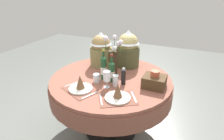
{
  "coord_description": "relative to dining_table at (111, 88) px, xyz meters",
  "views": [
    {
      "loc": [
        0.82,
        -1.79,
        1.73
      ],
      "look_at": [
        0.0,
        0.03,
        0.84
      ],
      "focal_mm": 30.78,
      "sensor_mm": 36.0,
      "label": 1
    }
  ],
  "objects": [
    {
      "name": "ground",
      "position": [
        0.0,
        0.0,
        -0.62
      ],
      "size": [
        8.0,
        8.0,
        0.0
      ],
      "primitive_type": "plane",
      "color": "slate"
    },
    {
      "name": "dining_table",
      "position": [
        0.0,
        0.0,
        0.0
      ],
      "size": [
        1.4,
        1.4,
        0.76
      ],
      "color": "brown",
      "rests_on": "ground"
    },
    {
      "name": "place_setting_left",
      "position": [
        -0.16,
        -0.38,
        0.18
      ],
      "size": [
        0.42,
        0.37,
        0.16
      ],
      "color": "brown",
      "rests_on": "dining_table"
    },
    {
      "name": "place_setting_right",
      "position": [
        0.24,
        -0.38,
        0.18
      ],
      "size": [
        0.43,
        0.4,
        0.16
      ],
      "color": "brown",
      "rests_on": "dining_table"
    },
    {
      "name": "flower_vase",
      "position": [
        -0.02,
        0.12,
        0.33
      ],
      "size": [
        0.24,
        0.18,
        0.45
      ],
      "color": "#332819",
      "rests_on": "dining_table"
    },
    {
      "name": "wine_bottle_left",
      "position": [
        0.04,
        -0.07,
        0.25
      ],
      "size": [
        0.07,
        0.07,
        0.31
      ],
      "color": "#194223",
      "rests_on": "dining_table"
    },
    {
      "name": "wine_bottle_centre",
      "position": [
        -0.06,
        -0.06,
        0.27
      ],
      "size": [
        0.07,
        0.07,
        0.35
      ],
      "color": "#194223",
      "rests_on": "dining_table"
    },
    {
      "name": "wine_glass_right",
      "position": [
        0.06,
        -0.22,
        0.26
      ],
      "size": [
        0.07,
        0.07,
        0.18
      ],
      "color": "silver",
      "rests_on": "dining_table"
    },
    {
      "name": "tumbler_near_right",
      "position": [
        -0.1,
        -0.16,
        0.18
      ],
      "size": [
        0.07,
        0.07,
        0.09
      ],
      "primitive_type": "cylinder",
      "color": "silver",
      "rests_on": "dining_table"
    },
    {
      "name": "tumbler_mid",
      "position": [
        0.12,
        -0.15,
        0.19
      ],
      "size": [
        0.06,
        0.06,
        0.12
      ],
      "primitive_type": "cylinder",
      "color": "silver",
      "rests_on": "dining_table"
    },
    {
      "name": "pepper_mill",
      "position": [
        0.19,
        -0.09,
        0.22
      ],
      "size": [
        0.05,
        0.05,
        0.19
      ],
      "color": "black",
      "rests_on": "dining_table"
    },
    {
      "name": "gift_tub_back_left",
      "position": [
        -0.27,
        0.29,
        0.37
      ],
      "size": [
        0.28,
        0.28,
        0.44
      ],
      "color": "olive",
      "rests_on": "dining_table"
    },
    {
      "name": "gift_tub_back_centre",
      "position": [
        0.05,
        0.42,
        0.38
      ],
      "size": [
        0.3,
        0.3,
        0.46
      ],
      "color": "#474C2D",
      "rests_on": "dining_table"
    },
    {
      "name": "woven_basket_side_right",
      "position": [
        0.5,
        -0.01,
        0.2
      ],
      "size": [
        0.23,
        0.2,
        0.18
      ],
      "color": "#47331E",
      "rests_on": "dining_table"
    }
  ]
}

